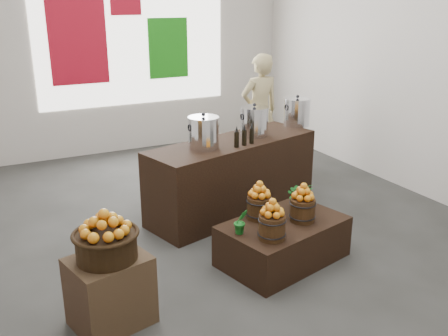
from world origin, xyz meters
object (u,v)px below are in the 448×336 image
counter (233,177)px  stock_pot_right (297,113)px  stock_pot_left (204,133)px  wicker_basket (106,246)px  shopper (260,111)px  crate (110,291)px  display_table (283,241)px  stock_pot_center (254,122)px

counter → stock_pot_right: 1.31m
counter → stock_pot_left: 0.77m
wicker_basket → stock_pot_left: size_ratio=1.38×
shopper → crate: bearing=42.3°
wicker_basket → stock_pot_left: stock_pot_left is taller
counter → stock_pot_left: stock_pot_left is taller
display_table → counter: 1.35m
crate → stock_pot_left: bearing=43.8°
crate → wicker_basket: size_ratio=1.25×
counter → shopper: (1.21, 1.41, 0.42)m
crate → display_table: (1.80, 0.23, -0.08)m
display_table → stock_pot_left: 1.51m
stock_pot_left → display_table: bearing=-75.9°
stock_pot_left → stock_pot_right: (1.55, 0.41, 0.00)m
wicker_basket → counter: (1.94, 1.55, -0.25)m
wicker_basket → stock_pot_center: size_ratio=1.38×
stock_pot_right → stock_pot_left: bearing=-165.1°
display_table → stock_pot_center: stock_pot_center is taller
stock_pot_left → shopper: size_ratio=0.20×
stock_pot_center → stock_pot_right: same height
wicker_basket → stock_pot_center: stock_pot_center is taller
stock_pot_right → shopper: 1.14m
wicker_basket → stock_pot_right: size_ratio=1.38×
counter → shopper: size_ratio=1.27×
shopper → counter: bearing=48.3°
crate → stock_pot_center: stock_pot_center is taller
display_table → stock_pot_left: (-0.30, 1.21, 0.86)m
wicker_basket → display_table: (1.80, 0.23, -0.49)m
counter → stock_pot_right: stock_pot_right is taller
wicker_basket → counter: counter is taller
stock_pot_center → stock_pot_right: (0.78, 0.21, 0.00)m
wicker_basket → stock_pot_right: (3.05, 1.85, 0.38)m
display_table → shopper: size_ratio=0.71×
stock_pot_left → stock_pot_center: (0.78, 0.21, 0.00)m
crate → stock_pot_right: size_ratio=1.73×
stock_pot_left → counter: bearing=14.9°
wicker_basket → stock_pot_right: 3.59m
stock_pot_center → wicker_basket: bearing=-144.1°
counter → stock_pot_center: 0.71m
stock_pot_right → display_table: bearing=-127.6°
counter → stock_pot_left: (-0.44, -0.12, 0.62)m
wicker_basket → display_table: wicker_basket is taller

